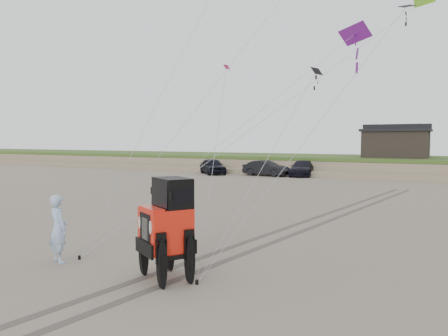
{
  "coord_description": "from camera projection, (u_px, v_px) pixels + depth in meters",
  "views": [
    {
      "loc": [
        7.32,
        -10.05,
        3.58
      ],
      "look_at": [
        0.38,
        3.0,
        2.6
      ],
      "focal_mm": 35.0,
      "sensor_mm": 36.0,
      "label": 1
    }
  ],
  "objects": [
    {
      "name": "ground",
      "position": [
        163.0,
        264.0,
        12.52
      ],
      "size": [
        160.0,
        160.0,
        0.0
      ],
      "primitive_type": "plane",
      "color": "#6B6054",
      "rests_on": "ground"
    },
    {
      "name": "dune_ridge",
      "position": [
        376.0,
        165.0,
        45.5
      ],
      "size": [
        160.0,
        14.25,
        1.73
      ],
      "color": "#7A6B54",
      "rests_on": "ground"
    },
    {
      "name": "cabin",
      "position": [
        396.0,
        142.0,
        43.97
      ],
      "size": [
        6.4,
        5.4,
        3.35
      ],
      "color": "black",
      "rests_on": "dune_ridge"
    },
    {
      "name": "truck_a",
      "position": [
        213.0,
        166.0,
        44.64
      ],
      "size": [
        4.65,
        4.68,
        1.6
      ],
      "primitive_type": "imported",
      "rotation": [
        0.0,
        0.0,
        0.78
      ],
      "color": "black",
      "rests_on": "ground"
    },
    {
      "name": "truck_b",
      "position": [
        266.0,
        168.0,
        42.44
      ],
      "size": [
        4.69,
        2.15,
        1.49
      ],
      "primitive_type": "imported",
      "rotation": [
        0.0,
        0.0,
        1.44
      ],
      "color": "black",
      "rests_on": "ground"
    },
    {
      "name": "truck_c",
      "position": [
        302.0,
        168.0,
        42.35
      ],
      "size": [
        2.89,
        5.39,
        1.48
      ],
      "primitive_type": "imported",
      "rotation": [
        0.0,
        0.0,
        0.16
      ],
      "color": "black",
      "rests_on": "ground"
    },
    {
      "name": "jeep",
      "position": [
        166.0,
        239.0,
        11.09
      ],
      "size": [
        4.94,
        6.01,
        2.08
      ],
      "primitive_type": null,
      "rotation": [
        0.0,
        0.0,
        -0.54
      ],
      "color": "red",
      "rests_on": "ground"
    },
    {
      "name": "man",
      "position": [
        58.0,
        229.0,
        12.62
      ],
      "size": [
        0.83,
        0.67,
        1.98
      ],
      "primitive_type": "imported",
      "rotation": [
        0.0,
        0.0,
        2.84
      ],
      "color": "#8AB0D6",
      "rests_on": "ground"
    },
    {
      "name": "kite_flock",
      "position": [
        345.0,
        10.0,
        18.45
      ],
      "size": [
        10.32,
        6.16,
        8.9
      ],
      "color": "black",
      "rests_on": "ground"
    },
    {
      "name": "stake_main",
      "position": [
        79.0,
        258.0,
        12.98
      ],
      "size": [
        0.08,
        0.08,
        0.12
      ],
      "primitive_type": "cylinder",
      "color": "black",
      "rests_on": "ground"
    },
    {
      "name": "stake_aux",
      "position": [
        197.0,
        282.0,
        10.75
      ],
      "size": [
        0.08,
        0.08,
        0.12
      ],
      "primitive_type": "cylinder",
      "color": "black",
      "rests_on": "ground"
    },
    {
      "name": "tire_tracks",
      "position": [
        312.0,
        223.0,
        18.63
      ],
      "size": [
        5.22,
        29.74,
        0.01
      ],
      "color": "#4C443D",
      "rests_on": "ground"
    }
  ]
}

